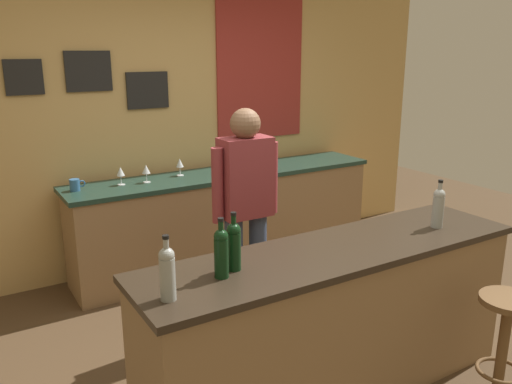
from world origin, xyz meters
name	(u,v)px	position (x,y,z in m)	size (l,w,h in m)	color
ground_plane	(293,357)	(0.00, 0.00, 0.00)	(10.00, 10.00, 0.00)	#4C3823
back_wall	(169,114)	(0.01, 2.03, 1.42)	(6.00, 0.09, 2.80)	tan
bar_counter	(333,321)	(0.00, -0.40, 0.46)	(2.37, 0.60, 0.92)	olive
side_counter	(227,218)	(0.40, 1.65, 0.45)	(2.96, 0.56, 0.90)	olive
bartender	(246,205)	(-0.05, 0.54, 0.94)	(0.52, 0.21, 1.62)	#384766
bar_stool	(505,333)	(0.74, -1.01, 0.46)	(0.32, 0.32, 0.68)	brown
wine_bottle_a	(167,271)	(-1.05, -0.49, 1.06)	(0.07, 0.07, 0.31)	#999E99
wine_bottle_b	(221,251)	(-0.73, -0.40, 1.06)	(0.07, 0.07, 0.31)	black
wine_bottle_c	(234,244)	(-0.64, -0.36, 1.06)	(0.07, 0.07, 0.31)	black
wine_bottle_d	(438,206)	(0.77, -0.45, 1.06)	(0.07, 0.07, 0.31)	#999E99
wine_glass_a	(120,172)	(-0.58, 1.69, 1.01)	(0.07, 0.07, 0.16)	silver
wine_glass_b	(146,170)	(-0.37, 1.66, 1.01)	(0.07, 0.07, 0.16)	silver
wine_glass_c	(180,164)	(-0.03, 1.74, 1.01)	(0.07, 0.07, 0.16)	silver
wine_glass_d	(223,159)	(0.40, 1.71, 1.01)	(0.07, 0.07, 0.16)	silver
wine_glass_e	(237,157)	(0.57, 1.75, 1.01)	(0.07, 0.07, 0.16)	silver
coffee_mug	(75,185)	(-0.95, 1.70, 0.95)	(0.13, 0.08, 0.09)	#336699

